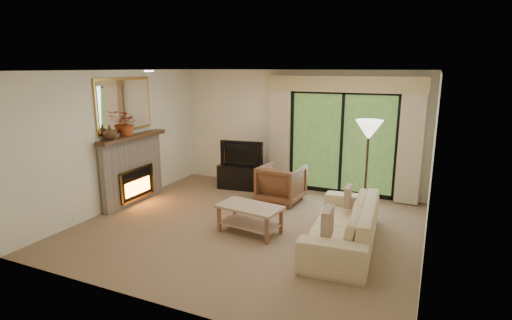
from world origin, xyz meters
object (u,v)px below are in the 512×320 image
at_px(media_console, 243,177).
at_px(armchair, 281,183).
at_px(sofa, 343,223).
at_px(coffee_table, 250,219).

bearing_deg(media_console, armchair, -32.71).
height_order(media_console, sofa, sofa).
bearing_deg(armchair, sofa, 141.03).
bearing_deg(media_console, coffee_table, -69.28).
xyz_separation_m(media_console, coffee_table, (1.19, -2.18, -0.04)).
height_order(media_console, armchair, armchair).
bearing_deg(sofa, coffee_table, -87.38).
relative_size(armchair, coffee_table, 0.80).
distance_m(sofa, coffee_table, 1.49).
xyz_separation_m(media_console, sofa, (2.67, -2.00, 0.07)).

